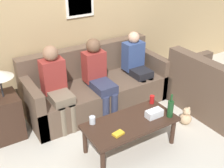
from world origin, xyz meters
name	(u,v)px	position (x,y,z in m)	size (l,w,h in m)	color
ground_plane	(114,120)	(0.00, 0.00, 0.00)	(16.00, 16.00, 0.00)	beige
wall_back	(80,22)	(0.00, 1.05, 1.30)	(9.00, 0.08, 2.60)	tan
couch_main	(96,87)	(0.00, 0.56, 0.32)	(2.33, 0.94, 0.95)	brown
couch_side	(218,95)	(1.53, -0.68, 0.32)	(0.94, 1.52, 0.95)	brown
coffee_table	(130,125)	(-0.16, -0.66, 0.37)	(1.23, 0.58, 0.43)	#382319
side_table_with_lamp	(3,114)	(-1.51, 0.48, 0.38)	(0.48, 0.48, 1.03)	#382319
wine_bottle	(170,108)	(0.35, -0.84, 0.55)	(0.08, 0.08, 0.33)	#19421E
drinking_glass	(92,120)	(-0.60, -0.44, 0.48)	(0.08, 0.08, 0.10)	silver
book_stack	(118,134)	(-0.44, -0.81, 0.44)	(0.15, 0.11, 0.03)	gold
soda_can	(152,99)	(0.36, -0.45, 0.49)	(0.07, 0.07, 0.12)	red
tissue_box	(154,113)	(0.17, -0.74, 0.48)	(0.23, 0.12, 0.15)	silver
person_left	(56,84)	(-0.73, 0.39, 0.66)	(0.34, 0.60, 1.21)	#756651
person_middle	(98,74)	(-0.05, 0.38, 0.65)	(0.34, 0.65, 1.19)	#2D334C
person_right	(137,63)	(0.73, 0.43, 0.63)	(0.34, 0.57, 1.16)	black
teddy_bear	(186,117)	(0.88, -0.66, 0.12)	(0.18, 0.18, 0.28)	tan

